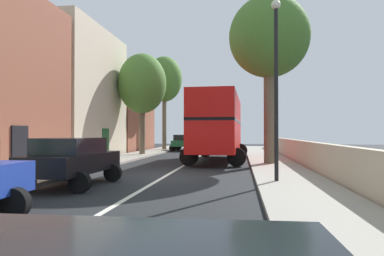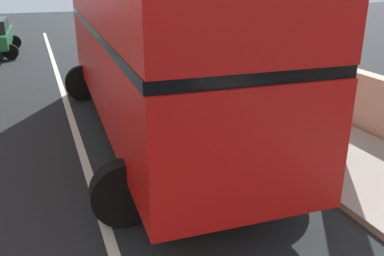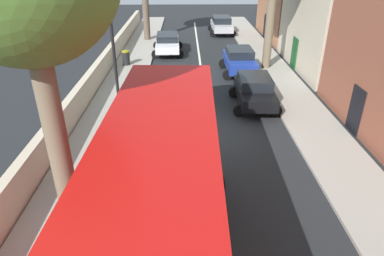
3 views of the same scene
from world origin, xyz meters
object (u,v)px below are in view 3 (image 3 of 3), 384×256
double_decker_bus (159,210)px  parked_car_silver_left_4 (222,24)px  lamppost_right (113,41)px  parked_car_blue_left_2 (239,60)px  parked_car_black_left_1 (254,90)px  parked_car_white_right_0 (168,42)px  litter_bin_right (126,58)px

double_decker_bus → parked_car_silver_left_4: 29.14m
double_decker_bus → lamppost_right: bearing=-74.7°
double_decker_bus → parked_car_silver_left_4: (-4.20, -28.80, -1.42)m
parked_car_blue_left_2 → parked_car_silver_left_4: parked_car_blue_left_2 is taller
lamppost_right → double_decker_bus: bearing=105.3°
parked_car_silver_left_4 → lamppost_right: bearing=70.6°
parked_car_black_left_1 → parked_car_blue_left_2: 5.49m
parked_car_black_left_1 → lamppost_right: (6.80, 1.42, 2.88)m
double_decker_bus → parked_car_blue_left_2: double_decker_bus is taller
parked_car_black_left_1 → parked_car_blue_left_2: parked_car_blue_left_2 is taller
double_decker_bus → parked_car_white_right_0: (0.80, -21.62, -1.47)m
parked_car_white_right_0 → parked_car_blue_left_2: 7.23m
parked_car_silver_left_4 → parked_car_blue_left_2: bearing=90.0°
parked_car_blue_left_2 → lamppost_right: bearing=45.5°
parked_car_white_right_0 → parked_car_black_left_1: (-5.00, 10.70, 0.04)m
litter_bin_right → parked_car_blue_left_2: bearing=167.4°
parked_car_white_right_0 → parked_car_silver_left_4: (-5.00, -7.17, 0.06)m
double_decker_bus → litter_bin_right: size_ratio=10.12×
double_decker_bus → litter_bin_right: double_decker_bus is taller
parked_car_black_left_1 → lamppost_right: lamppost_right is taller
parked_car_black_left_1 → double_decker_bus: bearing=69.0°
parked_car_silver_left_4 → litter_bin_right: 13.20m
parked_car_blue_left_2 → parked_car_silver_left_4: bearing=-90.0°
double_decker_bus → parked_car_black_left_1: (-4.20, -10.92, -1.43)m
double_decker_bus → litter_bin_right: 18.58m
parked_car_white_right_0 → lamppost_right: lamppost_right is taller
parked_car_white_right_0 → litter_bin_right: size_ratio=4.50×
double_decker_bus → parked_car_white_right_0: bearing=-87.9°
litter_bin_right → parked_car_black_left_1: bearing=137.2°
parked_car_white_right_0 → lamppost_right: bearing=81.6°
parked_car_white_right_0 → litter_bin_right: (2.80, 3.47, -0.25)m
parked_car_blue_left_2 → lamppost_right: (6.80, 6.91, 2.86)m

